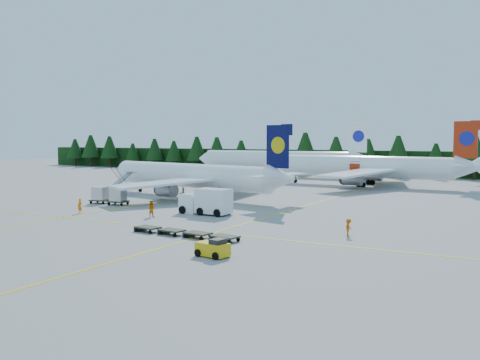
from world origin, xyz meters
The scene contains 16 objects.
ground centered at (0.00, 0.00, 0.00)m, with size 320.00×320.00×0.00m, color gray.
taxi_stripe_a centered at (-14.00, 20.00, 0.01)m, with size 0.25×120.00×0.01m, color yellow.
taxi_stripe_b centered at (6.00, 20.00, 0.01)m, with size 0.25×120.00×0.01m, color yellow.
taxi_stripe_cross centered at (0.00, -6.00, 0.01)m, with size 80.00×0.25×0.01m, color yellow.
treeline_hedge centered at (0.00, 82.00, 3.00)m, with size 220.00×4.00×6.00m, color black.
airliner_navy centered at (-14.56, 19.11, 3.23)m, with size 36.56×29.78×10.75m.
airliner_red centered at (2.44, 50.62, 3.58)m, with size 41.01×33.70×11.92m.
airliner_far_left centered at (-23.05, 66.46, 3.94)m, with size 43.20×5.08×12.56m.
airstairs centered at (-25.27, 13.85, 0.82)m, with size 4.97×6.39×3.77m.
service_truck centered at (-1.48, 4.31, 1.53)m, with size 6.50×2.65×3.08m.
baggage_tug centered at (11.46, -14.69, 0.66)m, with size 2.70×1.73×1.35m.
dolly_train centered at (4.67, -8.78, 0.45)m, with size 11.45×2.23×0.14m.
uld_pair centered at (-18.30, 6.09, 1.30)m, with size 6.07×2.38×1.94m.
crew_a centered at (-14.92, -2.56, 0.90)m, with size 0.65×0.43×1.79m, color #FF6E05.
crew_b centered at (-5.59, -0.72, 0.95)m, with size 0.93×0.72×1.90m, color #DA6904.
crew_c centered at (17.81, -1.40, 0.81)m, with size 0.67×0.46×1.63m, color #D85F04.
Camera 1 is at (32.70, -48.65, 8.99)m, focal length 40.00 mm.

